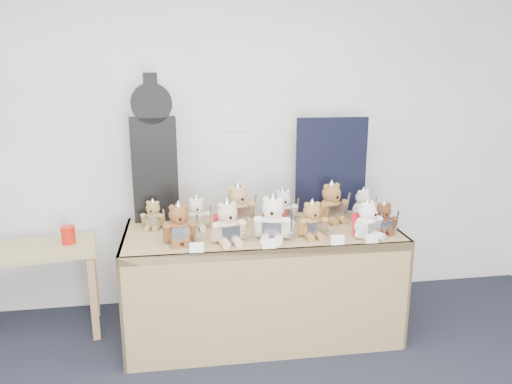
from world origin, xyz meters
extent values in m
plane|color=white|center=(0.00, 2.50, 1.35)|extent=(6.00, 0.00, 6.00)
cube|color=white|center=(0.47, 2.49, 1.53)|extent=(0.21, 0.00, 0.30)
cube|color=#97734D|center=(0.57, 1.90, 0.75)|extent=(1.89, 0.80, 0.06)
cube|color=#97734D|center=(0.57, 1.51, 0.39)|extent=(1.88, 0.04, 0.78)
cube|color=#97734D|center=(-0.36, 1.91, 0.39)|extent=(0.03, 0.78, 0.78)
cube|color=#97734D|center=(1.50, 1.89, 0.39)|extent=(0.03, 0.78, 0.78)
cube|color=tan|center=(-0.98, 2.10, 0.64)|extent=(0.85, 0.55, 0.04)
cube|color=#A16F45|center=(-0.60, 1.97, 0.31)|extent=(0.06, 0.06, 0.62)
cube|color=#A16F45|center=(-0.65, 2.33, 0.31)|extent=(0.06, 0.06, 0.62)
cube|color=black|center=(-0.15, 2.22, 1.16)|extent=(0.33, 0.12, 0.75)
cylinder|color=black|center=(-0.15, 2.22, 1.63)|extent=(0.29, 0.12, 0.28)
cube|color=black|center=(-0.15, 2.22, 1.74)|extent=(0.10, 0.09, 0.19)
cube|color=black|center=(1.16, 2.24, 1.14)|extent=(0.54, 0.04, 0.72)
cylinder|color=red|center=(-0.77, 2.15, 0.73)|extent=(0.10, 0.10, 0.13)
ellipsoid|color=brown|center=(0.01, 1.72, 0.85)|extent=(0.19, 0.17, 0.17)
sphere|color=brown|center=(0.01, 1.72, 0.97)|extent=(0.13, 0.13, 0.13)
cylinder|color=brown|center=(0.01, 1.67, 0.96)|extent=(0.06, 0.03, 0.05)
sphere|color=black|center=(0.02, 1.65, 0.96)|extent=(0.02, 0.02, 0.02)
sphere|color=brown|center=(-0.03, 1.71, 1.02)|extent=(0.04, 0.04, 0.04)
sphere|color=brown|center=(0.05, 1.72, 1.02)|extent=(0.04, 0.04, 0.04)
cylinder|color=brown|center=(-0.07, 1.69, 0.86)|extent=(0.06, 0.10, 0.13)
cylinder|color=brown|center=(0.09, 1.71, 0.86)|extent=(0.06, 0.10, 0.13)
cylinder|color=brown|center=(-0.02, 1.65, 0.81)|extent=(0.06, 0.12, 0.05)
cylinder|color=brown|center=(0.05, 1.66, 0.81)|extent=(0.06, 0.12, 0.05)
cube|color=silver|center=(0.01, 1.65, 0.86)|extent=(0.11, 0.03, 0.09)
cone|color=silver|center=(0.01, 1.72, 1.02)|extent=(0.11, 0.11, 0.08)
cube|color=silver|center=(0.12, 1.70, 0.89)|extent=(0.02, 0.04, 0.18)
cube|color=silver|center=(0.12, 1.70, 0.82)|extent=(0.05, 0.01, 0.01)
ellipsoid|color=beige|center=(0.31, 1.68, 0.86)|extent=(0.21, 0.18, 0.18)
sphere|color=beige|center=(0.31, 1.68, 0.98)|extent=(0.13, 0.13, 0.13)
cylinder|color=beige|center=(0.32, 1.62, 0.97)|extent=(0.06, 0.04, 0.06)
sphere|color=black|center=(0.32, 1.60, 0.97)|extent=(0.02, 0.02, 0.02)
sphere|color=beige|center=(0.27, 1.67, 1.03)|extent=(0.04, 0.04, 0.04)
sphere|color=beige|center=(0.35, 1.69, 1.03)|extent=(0.04, 0.04, 0.04)
cylinder|color=beige|center=(0.23, 1.64, 0.87)|extent=(0.07, 0.11, 0.14)
cylinder|color=beige|center=(0.40, 1.67, 0.87)|extent=(0.07, 0.11, 0.14)
cylinder|color=beige|center=(0.28, 1.61, 0.81)|extent=(0.07, 0.13, 0.05)
cylinder|color=beige|center=(0.36, 1.62, 0.81)|extent=(0.07, 0.13, 0.05)
cube|color=silver|center=(0.32, 1.61, 0.86)|extent=(0.12, 0.04, 0.10)
cone|color=silver|center=(0.31, 1.68, 1.04)|extent=(0.11, 0.11, 0.09)
cube|color=silver|center=(0.43, 1.66, 0.89)|extent=(0.02, 0.05, 0.19)
cube|color=silver|center=(0.43, 1.66, 0.82)|extent=(0.05, 0.02, 0.01)
cube|color=red|center=(0.30, 1.75, 0.87)|extent=(0.15, 0.06, 0.16)
ellipsoid|color=white|center=(0.61, 1.69, 0.86)|extent=(0.23, 0.21, 0.19)
sphere|color=white|center=(0.61, 1.69, 0.99)|extent=(0.14, 0.14, 0.14)
cylinder|color=white|center=(0.59, 1.63, 0.98)|extent=(0.07, 0.05, 0.06)
sphere|color=black|center=(0.58, 1.61, 0.98)|extent=(0.02, 0.02, 0.02)
sphere|color=white|center=(0.56, 1.70, 1.05)|extent=(0.05, 0.05, 0.05)
sphere|color=white|center=(0.65, 1.67, 1.05)|extent=(0.05, 0.05, 0.05)
cylinder|color=white|center=(0.51, 1.69, 0.87)|extent=(0.08, 0.12, 0.15)
cylinder|color=white|center=(0.69, 1.64, 0.87)|extent=(0.08, 0.12, 0.15)
cylinder|color=white|center=(0.55, 1.63, 0.81)|extent=(0.09, 0.14, 0.06)
cylinder|color=white|center=(0.63, 1.61, 0.81)|extent=(0.09, 0.14, 0.06)
cube|color=silver|center=(0.59, 1.61, 0.87)|extent=(0.13, 0.05, 0.11)
cone|color=silver|center=(0.61, 1.69, 1.05)|extent=(0.12, 0.12, 0.09)
cube|color=silver|center=(0.71, 1.62, 0.90)|extent=(0.03, 0.05, 0.20)
cube|color=silver|center=(0.71, 1.62, 0.83)|extent=(0.06, 0.02, 0.01)
cube|color=red|center=(0.63, 1.76, 0.88)|extent=(0.16, 0.08, 0.17)
ellipsoid|color=#A6743F|center=(0.87, 1.71, 0.85)|extent=(0.17, 0.15, 0.16)
sphere|color=#A6743F|center=(0.87, 1.71, 0.95)|extent=(0.12, 0.12, 0.12)
cylinder|color=#A6743F|center=(0.88, 1.66, 0.95)|extent=(0.05, 0.03, 0.05)
sphere|color=black|center=(0.88, 1.64, 0.95)|extent=(0.02, 0.02, 0.02)
sphere|color=#A6743F|center=(0.83, 1.70, 1.00)|extent=(0.04, 0.04, 0.04)
sphere|color=#A6743F|center=(0.91, 1.71, 1.00)|extent=(0.04, 0.04, 0.04)
cylinder|color=#A6743F|center=(0.80, 1.68, 0.86)|extent=(0.05, 0.09, 0.12)
cylinder|color=#A6743F|center=(0.95, 1.69, 0.86)|extent=(0.05, 0.09, 0.12)
cylinder|color=#A6743F|center=(0.84, 1.65, 0.80)|extent=(0.05, 0.11, 0.05)
cylinder|color=#A6743F|center=(0.91, 1.65, 0.80)|extent=(0.05, 0.11, 0.05)
cube|color=silver|center=(0.88, 1.64, 0.85)|extent=(0.10, 0.02, 0.09)
cone|color=silver|center=(0.87, 1.71, 1.00)|extent=(0.10, 0.10, 0.08)
cube|color=silver|center=(0.97, 1.68, 0.88)|extent=(0.02, 0.04, 0.17)
cube|color=silver|center=(0.97, 1.68, 0.82)|extent=(0.05, 0.01, 0.01)
ellipsoid|color=white|center=(1.22, 1.63, 0.85)|extent=(0.21, 0.20, 0.16)
sphere|color=white|center=(1.22, 1.63, 0.96)|extent=(0.12, 0.12, 0.12)
cylinder|color=white|center=(1.25, 1.59, 0.95)|extent=(0.06, 0.05, 0.05)
sphere|color=black|center=(1.26, 1.57, 0.95)|extent=(0.02, 0.02, 0.02)
sphere|color=white|center=(1.19, 1.61, 1.01)|extent=(0.04, 0.04, 0.04)
sphere|color=white|center=(1.26, 1.65, 1.01)|extent=(0.04, 0.04, 0.04)
cylinder|color=white|center=(1.17, 1.57, 0.86)|extent=(0.08, 0.10, 0.12)
cylinder|color=white|center=(1.30, 1.65, 0.86)|extent=(0.08, 0.10, 0.12)
cylinder|color=white|center=(1.22, 1.56, 0.80)|extent=(0.10, 0.12, 0.05)
cylinder|color=white|center=(1.28, 1.60, 0.80)|extent=(0.10, 0.12, 0.05)
cube|color=silver|center=(1.25, 1.58, 0.86)|extent=(0.10, 0.07, 0.09)
cone|color=silver|center=(1.22, 1.63, 1.01)|extent=(0.10, 0.10, 0.08)
cube|color=silver|center=(1.33, 1.65, 0.88)|extent=(0.03, 0.04, 0.17)
cube|color=silver|center=(1.33, 1.65, 0.82)|extent=(0.05, 0.03, 0.01)
cube|color=red|center=(1.19, 1.68, 0.86)|extent=(0.13, 0.09, 0.15)
ellipsoid|color=brown|center=(1.37, 1.71, 0.84)|extent=(0.14, 0.12, 0.14)
sphere|color=brown|center=(1.37, 1.71, 0.93)|extent=(0.10, 0.10, 0.10)
cylinder|color=brown|center=(1.37, 1.66, 0.93)|extent=(0.04, 0.02, 0.04)
sphere|color=black|center=(1.37, 1.65, 0.93)|extent=(0.02, 0.02, 0.02)
sphere|color=brown|center=(1.34, 1.71, 0.97)|extent=(0.03, 0.03, 0.03)
sphere|color=brown|center=(1.40, 1.71, 0.97)|extent=(0.03, 0.03, 0.03)
cylinder|color=brown|center=(1.30, 1.69, 0.85)|extent=(0.04, 0.08, 0.10)
cylinder|color=brown|center=(1.43, 1.69, 0.85)|extent=(0.04, 0.08, 0.10)
cylinder|color=brown|center=(1.34, 1.66, 0.80)|extent=(0.05, 0.09, 0.04)
cylinder|color=brown|center=(1.40, 1.66, 0.80)|extent=(0.05, 0.09, 0.04)
cube|color=silver|center=(1.37, 1.65, 0.84)|extent=(0.09, 0.02, 0.08)
cone|color=silver|center=(1.37, 1.71, 0.98)|extent=(0.09, 0.09, 0.07)
cube|color=silver|center=(1.45, 1.68, 0.87)|extent=(0.01, 0.03, 0.14)
cube|color=silver|center=(1.45, 1.68, 0.81)|extent=(0.04, 0.01, 0.01)
ellipsoid|color=beige|center=(0.13, 1.99, 0.84)|extent=(0.15, 0.13, 0.15)
sphere|color=beige|center=(0.13, 1.99, 0.94)|extent=(0.11, 0.11, 0.11)
cylinder|color=beige|center=(0.13, 1.95, 0.93)|extent=(0.05, 0.03, 0.05)
sphere|color=black|center=(0.13, 1.93, 0.93)|extent=(0.02, 0.02, 0.02)
sphere|color=beige|center=(0.09, 1.99, 0.98)|extent=(0.03, 0.03, 0.03)
sphere|color=beige|center=(0.16, 1.99, 0.98)|extent=(0.03, 0.03, 0.03)
cylinder|color=beige|center=(0.06, 1.97, 0.85)|extent=(0.05, 0.08, 0.11)
cylinder|color=beige|center=(0.20, 1.98, 0.85)|extent=(0.05, 0.08, 0.11)
cylinder|color=beige|center=(0.10, 1.94, 0.80)|extent=(0.05, 0.10, 0.04)
cylinder|color=beige|center=(0.17, 1.94, 0.80)|extent=(0.05, 0.10, 0.04)
cube|color=silver|center=(0.13, 1.93, 0.85)|extent=(0.10, 0.02, 0.08)
cone|color=silver|center=(0.13, 1.99, 0.99)|extent=(0.09, 0.09, 0.07)
cube|color=silver|center=(0.22, 1.97, 0.87)|extent=(0.01, 0.04, 0.15)
cube|color=silver|center=(0.22, 1.97, 0.82)|extent=(0.04, 0.01, 0.01)
ellipsoid|color=tan|center=(0.43, 2.07, 0.86)|extent=(0.22, 0.20, 0.18)
sphere|color=tan|center=(0.43, 2.07, 0.98)|extent=(0.14, 0.14, 0.14)
cylinder|color=tan|center=(0.44, 2.02, 0.97)|extent=(0.06, 0.05, 0.06)
sphere|color=black|center=(0.45, 2.00, 0.97)|extent=(0.02, 0.02, 0.02)
sphere|color=tan|center=(0.39, 2.06, 1.04)|extent=(0.04, 0.04, 0.04)
sphere|color=tan|center=(0.47, 2.09, 1.04)|extent=(0.04, 0.04, 0.04)
cylinder|color=tan|center=(0.35, 2.02, 0.87)|extent=(0.08, 0.11, 0.14)
cylinder|color=tan|center=(0.52, 2.08, 0.87)|extent=(0.08, 0.11, 0.14)
cylinder|color=tan|center=(0.41, 2.00, 0.81)|extent=(0.09, 0.13, 0.06)
cylinder|color=tan|center=(0.49, 2.02, 0.81)|extent=(0.09, 0.13, 0.06)
cube|color=silver|center=(0.45, 2.00, 0.86)|extent=(0.12, 0.05, 0.10)
cone|color=silver|center=(0.43, 2.07, 1.04)|extent=(0.11, 0.11, 0.09)
cube|color=silver|center=(0.55, 2.07, 0.90)|extent=(0.03, 0.05, 0.19)
cube|color=silver|center=(0.55, 2.07, 0.82)|extent=(0.05, 0.02, 0.01)
ellipsoid|color=beige|center=(0.74, 2.03, 0.85)|extent=(0.18, 0.15, 0.16)
sphere|color=beige|center=(0.74, 2.03, 0.96)|extent=(0.12, 0.12, 0.12)
cylinder|color=beige|center=(0.75, 1.98, 0.95)|extent=(0.05, 0.03, 0.05)
sphere|color=black|center=(0.75, 1.96, 0.95)|extent=(0.02, 0.02, 0.02)
sphere|color=beige|center=(0.71, 2.02, 1.01)|extent=(0.04, 0.04, 0.04)
sphere|color=beige|center=(0.78, 2.03, 1.01)|extent=(0.04, 0.04, 0.04)
cylinder|color=beige|center=(0.67, 2.00, 0.86)|extent=(0.05, 0.09, 0.12)
cylinder|color=beige|center=(0.82, 2.02, 0.86)|extent=(0.05, 0.09, 0.12)
cylinder|color=beige|center=(0.71, 1.97, 0.80)|extent=(0.06, 0.11, 0.05)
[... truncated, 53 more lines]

